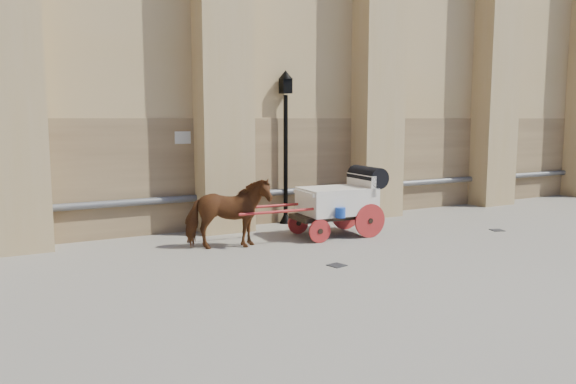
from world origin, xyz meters
TOP-DOWN VIEW (x-y plane):
  - ground at (0.00, 0.00)m, footprint 90.00×90.00m
  - horse at (-1.70, 1.63)m, footprint 2.09×1.33m
  - carriage at (1.45, 1.67)m, footprint 4.05×1.46m
  - street_lamp at (0.95, 3.80)m, footprint 0.41×0.41m
  - drain_grate_near at (-0.34, -0.85)m, footprint 0.39×0.39m
  - drain_grate_far at (5.48, 0.17)m, footprint 0.41×0.41m

SIDE VIEW (x-z plane):
  - ground at x=0.00m, z-range 0.00..0.00m
  - drain_grate_near at x=-0.34m, z-range 0.00..0.01m
  - drain_grate_far at x=5.48m, z-range 0.00..0.01m
  - horse at x=-1.70m, z-range 0.00..1.63m
  - carriage at x=1.45m, z-range 0.07..1.82m
  - street_lamp at x=0.95m, z-range 0.15..4.48m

